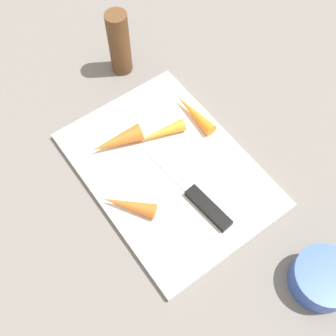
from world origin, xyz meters
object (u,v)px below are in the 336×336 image
Objects in this scene: cutting_board at (168,170)px; carrot_shortest at (160,133)px; knife at (203,203)px; pepper_grinder at (119,43)px; carrot_longest at (194,113)px; carrot_long at (128,205)px; carrot_short at (116,141)px; small_bowl at (323,278)px.

carrot_shortest reaches higher than cutting_board.
pepper_grinder is at bearing -15.74° from knife.
carrot_shortest reaches higher than knife.
carrot_shortest is at bearing -24.28° from cutting_board.
cutting_board is 0.26m from pepper_grinder.
carrot_longest is 0.22m from carrot_long.
cutting_board is at bearing 128.20° from carrot_short.
cutting_board is 0.09m from knife.
small_bowl is (-0.35, -0.04, -0.00)m from carrot_shortest.
knife is 0.15m from carrot_shortest.
carrot_longest is 0.75× the size of pepper_grinder.
small_bowl is (-0.38, -0.12, -0.01)m from carrot_short.
carrot_shortest is (0.00, 0.08, -0.00)m from carrot_longest.
carrot_short is 0.08m from carrot_shortest.
cutting_board is 0.10m from carrot_long.
carrot_shortest is at bearing -95.03° from carrot_long.
knife is at bearing -176.29° from cutting_board.
pepper_grinder is at bearing -89.38° from carrot_shortest.
carrot_shortest is 0.97× the size of small_bowl.
small_bowl reaches higher than carrot_long.
knife is at bearing 17.94° from small_bowl.
pepper_grinder reaches higher than carrot_short.
carrot_short reaches higher than carrot_shortest.
carrot_longest reaches higher than knife.
carrot_short reaches higher than carrot_longest.
small_bowl reaches higher than knife.
small_bowl is at bearing 173.05° from carrot_long.
carrot_long is 0.69× the size of pepper_grinder.
carrot_longest is at bearing -5.14° from small_bowl.
cutting_board is 2.69× the size of pepper_grinder.
carrot_long is at bearing 32.08° from small_bowl.
cutting_board is 3.93× the size of carrot_short.
knife is 2.15× the size of small_bowl.
carrot_short is at bearing -9.02° from carrot_shortest.
knife reaches higher than cutting_board.
cutting_board is at bearing 165.01° from pepper_grinder.
pepper_grinder reaches higher than cutting_board.
carrot_longest is at bearing -106.31° from carrot_long.
carrot_shortest is 0.20m from pepper_grinder.
small_bowl reaches higher than carrot_longest.
carrot_short is at bearing -63.11° from carrot_long.
carrot_long is (-0.02, 0.10, 0.02)m from cutting_board.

